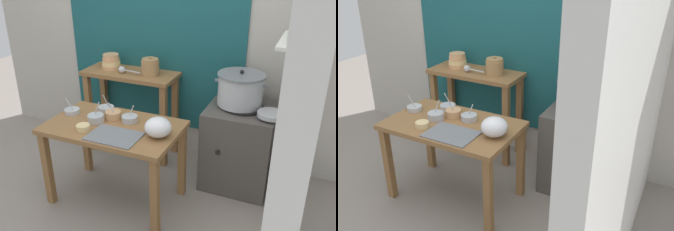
% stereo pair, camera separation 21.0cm
% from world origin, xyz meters
% --- Properties ---
extents(ground_plane, '(9.00, 9.00, 0.00)m').
position_xyz_m(ground_plane, '(0.00, 0.00, 0.00)').
color(ground_plane, gray).
extents(wall_back, '(4.40, 0.12, 2.60)m').
position_xyz_m(wall_back, '(0.08, 1.10, 1.30)').
color(wall_back, '#B2ADA3').
rests_on(wall_back, ground).
extents(wall_right, '(0.30, 3.20, 2.60)m').
position_xyz_m(wall_right, '(1.40, 0.20, 1.30)').
color(wall_right, white).
rests_on(wall_right, ground).
extents(prep_table, '(1.10, 0.66, 0.72)m').
position_xyz_m(prep_table, '(-0.04, 0.03, 0.61)').
color(prep_table, olive).
rests_on(prep_table, ground).
extents(back_shelf_table, '(0.96, 0.40, 0.90)m').
position_xyz_m(back_shelf_table, '(-0.31, 0.83, 0.68)').
color(back_shelf_table, olive).
rests_on(back_shelf_table, ground).
extents(stove_block, '(0.60, 0.61, 0.78)m').
position_xyz_m(stove_block, '(0.88, 0.70, 0.38)').
color(stove_block, '#4C4742').
rests_on(stove_block, ground).
extents(steamer_pot, '(0.46, 0.41, 0.32)m').
position_xyz_m(steamer_pot, '(0.84, 0.72, 0.92)').
color(steamer_pot, '#B7BABF').
rests_on(steamer_pot, stove_block).
extents(clay_pot, '(0.18, 0.18, 0.19)m').
position_xyz_m(clay_pot, '(-0.08, 0.83, 0.98)').
color(clay_pot, '#A37A4C').
rests_on(clay_pot, back_shelf_table).
extents(bowl_stack_enamel, '(0.20, 0.20, 0.15)m').
position_xyz_m(bowl_stack_enamel, '(-0.54, 0.86, 0.97)').
color(bowl_stack_enamel, tan).
rests_on(bowl_stack_enamel, back_shelf_table).
extents(ladle, '(0.25, 0.07, 0.07)m').
position_xyz_m(ladle, '(-0.36, 0.77, 0.94)').
color(ladle, '#B7BABF').
rests_on(ladle, back_shelf_table).
extents(serving_tray, '(0.40, 0.28, 0.01)m').
position_xyz_m(serving_tray, '(0.07, -0.14, 0.72)').
color(serving_tray, slate).
rests_on(serving_tray, prep_table).
extents(plastic_bag, '(0.21, 0.21, 0.15)m').
position_xyz_m(plastic_bag, '(0.38, -0.00, 0.80)').
color(plastic_bag, white).
rests_on(plastic_bag, prep_table).
extents(wide_pan, '(0.23, 0.23, 0.04)m').
position_xyz_m(wide_pan, '(1.14, 0.57, 0.80)').
color(wide_pan, '#B7BABF').
rests_on(wide_pan, stove_block).
extents(prep_bowl_0, '(0.13, 0.13, 0.15)m').
position_xyz_m(prep_bowl_0, '(-0.49, 0.09, 0.74)').
color(prep_bowl_0, '#B7BABF').
rests_on(prep_bowl_0, prep_table).
extents(prep_bowl_1, '(0.13, 0.13, 0.15)m').
position_xyz_m(prep_bowl_1, '(-0.10, 0.14, 0.75)').
color(prep_bowl_1, tan).
rests_on(prep_bowl_1, prep_table).
extents(prep_bowl_2, '(0.14, 0.14, 0.17)m').
position_xyz_m(prep_bowl_2, '(-0.23, 0.24, 0.75)').
color(prep_bowl_2, '#B7BABF').
rests_on(prep_bowl_2, prep_table).
extents(prep_bowl_3, '(0.11, 0.11, 0.05)m').
position_xyz_m(prep_bowl_3, '(-0.20, -0.15, 0.75)').
color(prep_bowl_3, '#E5C684').
rests_on(prep_bowl_3, prep_table).
extents(prep_bowl_4, '(0.13, 0.13, 0.17)m').
position_xyz_m(prep_bowl_4, '(-0.20, 0.03, 0.75)').
color(prep_bowl_4, '#B7BABF').
rests_on(prep_bowl_4, prep_table).
extents(prep_bowl_5, '(0.13, 0.13, 0.14)m').
position_xyz_m(prep_bowl_5, '(0.06, 0.14, 0.75)').
color(prep_bowl_5, '#B7BABF').
rests_on(prep_bowl_5, prep_table).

